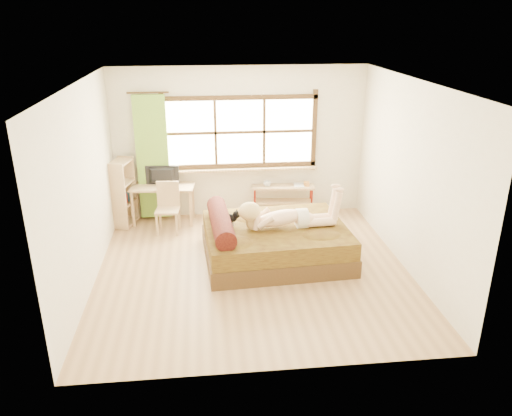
{
  "coord_description": "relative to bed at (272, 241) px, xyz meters",
  "views": [
    {
      "loc": [
        -0.66,
        -6.49,
        3.52
      ],
      "look_at": [
        0.07,
        0.2,
        0.89
      ],
      "focal_mm": 35.0,
      "sensor_mm": 36.0,
      "label": 1
    }
  ],
  "objects": [
    {
      "name": "kitten",
      "position": [
        -0.67,
        0.1,
        0.37
      ],
      "size": [
        0.33,
        0.15,
        0.26
      ],
      "primitive_type": null,
      "rotation": [
        0.0,
        0.0,
        0.06
      ],
      "color": "black",
      "rests_on": "bed"
    },
    {
      "name": "monitor",
      "position": [
        -1.74,
        1.67,
        0.57
      ],
      "size": [
        0.59,
        0.13,
        0.34
      ],
      "primitive_type": "imported",
      "rotation": [
        0.0,
        0.0,
        3.05
      ],
      "color": "black",
      "rests_on": "desk"
    },
    {
      "name": "woman",
      "position": [
        0.2,
        -0.05,
        0.56
      ],
      "size": [
        1.51,
        0.52,
        0.64
      ],
      "primitive_type": null,
      "rotation": [
        0.0,
        0.0,
        0.06
      ],
      "color": "beige",
      "rests_on": "bed"
    },
    {
      "name": "floor",
      "position": [
        -0.33,
        -0.33,
        -0.29
      ],
      "size": [
        4.5,
        4.5,
        0.0
      ],
      "primitive_type": "plane",
      "color": "#9E754C",
      "rests_on": "ground"
    },
    {
      "name": "window",
      "position": [
        -0.33,
        1.89,
        1.22
      ],
      "size": [
        2.8,
        0.16,
        1.46
      ],
      "color": "#FFEDBF",
      "rests_on": "wall_back"
    },
    {
      "name": "curtain",
      "position": [
        -1.88,
        1.8,
        0.86
      ],
      "size": [
        0.55,
        0.1,
        2.2
      ],
      "primitive_type": "cube",
      "color": "#5E9328",
      "rests_on": "wall_back"
    },
    {
      "name": "cup",
      "position": [
        0.14,
        1.74,
        0.33
      ],
      "size": [
        0.14,
        0.14,
        0.1
      ],
      "primitive_type": "imported",
      "rotation": [
        0.0,
        0.0,
        -0.11
      ],
      "color": "gray",
      "rests_on": "pipe_shelf"
    },
    {
      "name": "bed",
      "position": [
        0.0,
        0.0,
        0.0
      ],
      "size": [
        2.23,
        1.83,
        0.81
      ],
      "rotation": [
        0.0,
        0.0,
        0.06
      ],
      "color": "#382010",
      "rests_on": "floor"
    },
    {
      "name": "wall_back",
      "position": [
        -0.33,
        1.92,
        1.06
      ],
      "size": [
        4.5,
        0.0,
        4.5
      ],
      "primitive_type": "plane",
      "rotation": [
        1.57,
        0.0,
        0.0
      ],
      "color": "silver",
      "rests_on": "floor"
    },
    {
      "name": "pipe_shelf",
      "position": [
        0.45,
        1.74,
        0.13
      ],
      "size": [
        1.16,
        0.41,
        0.64
      ],
      "rotation": [
        0.0,
        0.0,
        -0.11
      ],
      "color": "tan",
      "rests_on": "floor"
    },
    {
      "name": "bookshelf",
      "position": [
        -2.41,
        1.56,
        0.32
      ],
      "size": [
        0.41,
        0.57,
        1.19
      ],
      "rotation": [
        0.0,
        0.0,
        -0.24
      ],
      "color": "tan",
      "rests_on": "floor"
    },
    {
      "name": "wall_front",
      "position": [
        -0.33,
        -2.58,
        1.06
      ],
      "size": [
        4.5,
        0.0,
        4.5
      ],
      "primitive_type": "plane",
      "rotation": [
        -1.57,
        0.0,
        0.0
      ],
      "color": "silver",
      "rests_on": "floor"
    },
    {
      "name": "ceiling",
      "position": [
        -0.33,
        -0.33,
        2.41
      ],
      "size": [
        4.5,
        4.5,
        0.0
      ],
      "primitive_type": "plane",
      "rotation": [
        3.14,
        0.0,
        0.0
      ],
      "color": "white",
      "rests_on": "wall_back"
    },
    {
      "name": "book",
      "position": [
        0.64,
        1.74,
        0.29
      ],
      "size": [
        0.21,
        0.26,
        0.02
      ],
      "primitive_type": "imported",
      "rotation": [
        0.0,
        0.0,
        -0.11
      ],
      "color": "gray",
      "rests_on": "pipe_shelf"
    },
    {
      "name": "chair",
      "position": [
        -1.63,
        1.25,
        0.19
      ],
      "size": [
        0.42,
        0.42,
        0.86
      ],
      "rotation": [
        0.0,
        0.0,
        -0.09
      ],
      "color": "tan",
      "rests_on": "floor"
    },
    {
      "name": "desk",
      "position": [
        -1.74,
        1.62,
        0.31
      ],
      "size": [
        1.14,
        0.6,
        0.69
      ],
      "rotation": [
        0.0,
        0.0,
        -0.09
      ],
      "color": "tan",
      "rests_on": "floor"
    },
    {
      "name": "wall_right",
      "position": [
        1.92,
        -0.33,
        1.06
      ],
      "size": [
        0.0,
        4.5,
        4.5
      ],
      "primitive_type": "plane",
      "rotation": [
        1.57,
        0.0,
        -1.57
      ],
      "color": "silver",
      "rests_on": "floor"
    },
    {
      "name": "wall_left",
      "position": [
        -2.58,
        -0.33,
        1.06
      ],
      "size": [
        0.0,
        4.5,
        4.5
      ],
      "primitive_type": "plane",
      "rotation": [
        1.57,
        0.0,
        1.57
      ],
      "color": "silver",
      "rests_on": "floor"
    }
  ]
}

